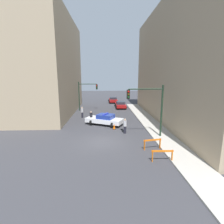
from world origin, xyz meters
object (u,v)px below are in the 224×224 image
object	(u,v)px
parked_car_near	(121,105)
barrier_mid	(152,142)
parked_car_mid	(113,100)
pedestrian_sidewalk	(125,126)
traffic_light_far	(85,92)
pedestrian_corner	(82,112)
barrier_front	(162,154)
pedestrian_crossing	(91,117)
traffic_light_near	(150,103)
police_car	(105,119)
traffic_cone	(114,127)

from	to	relation	value
parked_car_near	barrier_mid	size ratio (longest dim) A/B	2.73
parked_car_mid	pedestrian_sidewalk	world-z (taller)	pedestrian_sidewalk
traffic_light_far	pedestrian_corner	size ratio (longest dim) A/B	3.13
barrier_front	barrier_mid	world-z (taller)	same
traffic_light_far	pedestrian_corner	world-z (taller)	traffic_light_far
pedestrian_crossing	parked_car_mid	bearing A→B (deg)	164.81
traffic_light_near	pedestrian_sidewalk	xyz separation A→B (m)	(-2.36, 1.26, -2.67)
parked_car_near	pedestrian_crossing	distance (m)	12.37
parked_car_near	barrier_mid	distance (m)	19.90
police_car	barrier_mid	world-z (taller)	police_car
pedestrian_crossing	traffic_light_far	bearing A→B (deg)	-173.08
traffic_light_far	pedestrian_crossing	world-z (taller)	traffic_light_far
pedestrian_crossing	parked_car_near	bearing A→B (deg)	152.91
parked_car_near	barrier_front	size ratio (longest dim) A/B	2.70
traffic_light_far	pedestrian_corner	bearing A→B (deg)	-89.12
police_car	pedestrian_sidewalk	xyz separation A→B (m)	(2.21, -3.53, 0.14)
parked_car_mid	police_car	bearing A→B (deg)	-96.36
traffic_light_far	traffic_cone	xyz separation A→B (m)	(4.58, -11.60, -3.08)
pedestrian_corner	barrier_front	world-z (taller)	pedestrian_corner
traffic_light_near	pedestrian_sidewalk	bearing A→B (deg)	151.79
parked_car_mid	pedestrian_crossing	xyz separation A→B (m)	(-3.81, -18.78, 0.19)
parked_car_near	traffic_light_near	bearing A→B (deg)	-85.81
police_car	pedestrian_corner	world-z (taller)	pedestrian_corner
pedestrian_corner	traffic_cone	distance (m)	7.56
police_car	traffic_light_near	bearing A→B (deg)	-110.78
parked_car_near	pedestrian_corner	distance (m)	10.25
traffic_light_far	police_car	size ratio (longest dim) A/B	1.03
traffic_light_far	pedestrian_corner	distance (m)	6.10
traffic_light_far	barrier_front	size ratio (longest dim) A/B	3.25
traffic_light_far	pedestrian_crossing	distance (m)	9.50
barrier_mid	pedestrian_sidewalk	bearing A→B (deg)	113.20
police_car	barrier_front	size ratio (longest dim) A/B	3.15
traffic_light_near	traffic_light_far	distance (m)	16.53
traffic_light_near	barrier_front	bearing A→B (deg)	-94.03
pedestrian_corner	barrier_front	size ratio (longest dim) A/B	1.04
traffic_light_near	parked_car_near	distance (m)	17.11
parked_car_near	police_car	bearing A→B (deg)	-105.31
police_car	pedestrian_sidewalk	size ratio (longest dim) A/B	3.03
traffic_cone	barrier_mid	bearing A→B (deg)	-63.48
police_car	pedestrian_crossing	distance (m)	1.90
pedestrian_sidewalk	traffic_cone	size ratio (longest dim) A/B	2.53
police_car	pedestrian_sidewalk	distance (m)	4.17
pedestrian_sidewalk	traffic_light_near	bearing A→B (deg)	-44.75
barrier_front	traffic_cone	distance (m)	8.72
barrier_front	pedestrian_crossing	bearing A→B (deg)	119.01
parked_car_near	traffic_light_far	bearing A→B (deg)	-160.98
pedestrian_corner	parked_car_near	bearing A→B (deg)	154.58
pedestrian_corner	barrier_front	bearing A→B (deg)	42.10
police_car	pedestrian_crossing	bearing A→B (deg)	95.24
parked_car_mid	barrier_front	distance (m)	29.62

